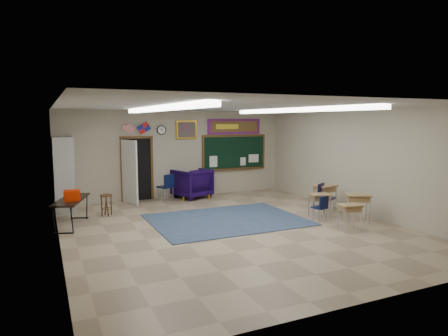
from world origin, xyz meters
name	(u,v)px	position (x,y,z in m)	size (l,w,h in m)	color
floor	(233,228)	(0.00, 0.00, 0.00)	(9.00, 9.00, 0.00)	#9E8A6D
back_wall	(177,154)	(0.00, 4.50, 1.50)	(8.00, 0.04, 3.00)	#A79F88
front_wall	(370,203)	(0.00, -4.50, 1.50)	(8.00, 0.04, 3.00)	#A79F88
left_wall	(57,179)	(-4.00, 0.00, 1.50)	(0.04, 9.00, 3.00)	#A79F88
right_wall	(359,162)	(4.00, 0.00, 1.50)	(0.04, 9.00, 3.00)	#A79F88
ceiling	(234,107)	(0.00, 0.00, 3.00)	(8.00, 9.00, 0.04)	#B9B9B5
area_rug	(227,220)	(0.20, 0.80, 0.01)	(4.00, 3.00, 0.02)	#364B67
fluorescent_strips	(234,109)	(0.00, 0.00, 2.94)	(3.86, 6.00, 0.10)	white
doorway	(135,170)	(-1.50, 4.35, 1.06)	(1.10, 0.89, 2.16)	black
chalkboard	(234,153)	(2.20, 4.46, 1.46)	(2.55, 0.14, 1.30)	#563618
bulletin_board	(234,127)	(2.20, 4.47, 2.45)	(2.10, 0.05, 0.55)	red
framed_art_print	(187,130)	(0.35, 4.47, 2.35)	(0.75, 0.05, 0.65)	olive
wall_clock	(161,130)	(-0.55, 4.47, 2.35)	(0.32, 0.05, 0.32)	black
wall_flags	(136,126)	(-1.40, 4.44, 2.48)	(1.16, 0.06, 0.70)	red
storage_cabinet	(64,174)	(-3.71, 3.85, 1.10)	(0.59, 1.25, 2.20)	#ADACA8
wingback_armchair	(192,183)	(0.41, 4.15, 0.51)	(1.09, 1.12, 1.02)	black
student_chair_reading	(166,188)	(-0.59, 3.95, 0.46)	(0.46, 0.46, 0.92)	black
student_chair_desk_a	(320,208)	(2.40, -0.32, 0.35)	(0.35, 0.35, 0.70)	black
student_chair_desk_b	(327,199)	(3.13, 0.30, 0.43)	(0.43, 0.43, 0.87)	black
student_desk_front_left	(319,205)	(2.60, -0.06, 0.38)	(0.65, 0.54, 0.68)	#9F7C4A
student_desk_front_right	(325,196)	(3.29, 0.59, 0.44)	(0.74, 0.61, 0.78)	#9F7C4A
student_desk_back_left	(350,216)	(2.51, -1.35, 0.36)	(0.60, 0.49, 0.65)	#9F7C4A
student_desk_back_right	(358,207)	(3.25, -0.83, 0.42)	(0.78, 0.72, 0.75)	#9F7C4A
folding_table	(72,211)	(-3.65, 1.92, 0.38)	(1.07, 1.77, 0.96)	black
wooden_stool	(106,205)	(-2.68, 2.66, 0.31)	(0.34, 0.34, 0.60)	#452814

